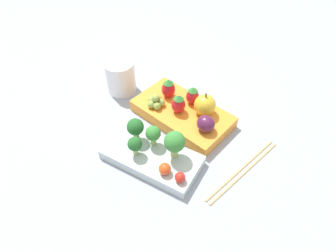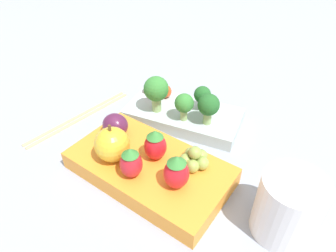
% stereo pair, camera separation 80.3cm
% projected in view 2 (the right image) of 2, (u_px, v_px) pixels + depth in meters
% --- Properties ---
extents(ground_plane, '(4.00, 4.00, 0.00)m').
position_uv_depth(ground_plane, '(170.00, 143.00, 0.48)').
color(ground_plane, '#939EB2').
extents(bento_box_savoury, '(0.21, 0.13, 0.02)m').
position_uv_depth(bento_box_savoury, '(183.00, 115.00, 0.52)').
color(bento_box_savoury, silver).
rests_on(bento_box_savoury, ground_plane).
extents(bento_box_fruit, '(0.23, 0.13, 0.03)m').
position_uv_depth(bento_box_fruit, '(149.00, 168.00, 0.42)').
color(bento_box_fruit, orange).
rests_on(bento_box_fruit, ground_plane).
extents(broccoli_floret_0, '(0.04, 0.04, 0.06)m').
position_uv_depth(broccoli_floret_0, '(156.00, 90.00, 0.49)').
color(broccoli_floret_0, '#93B770').
rests_on(broccoli_floret_0, bento_box_savoury).
extents(broccoli_floret_1, '(0.03, 0.03, 0.05)m').
position_uv_depth(broccoli_floret_1, '(209.00, 106.00, 0.46)').
color(broccoli_floret_1, '#93B770').
rests_on(broccoli_floret_1, bento_box_savoury).
extents(broccoli_floret_2, '(0.03, 0.03, 0.04)m').
position_uv_depth(broccoli_floret_2, '(202.00, 95.00, 0.50)').
color(broccoli_floret_2, '#93B770').
rests_on(broccoli_floret_2, bento_box_savoury).
extents(broccoli_floret_3, '(0.03, 0.03, 0.05)m').
position_uv_depth(broccoli_floret_3, '(182.00, 103.00, 0.47)').
color(broccoli_floret_3, '#93B770').
rests_on(broccoli_floret_3, bento_box_savoury).
extents(cherry_tomato_0, '(0.02, 0.02, 0.02)m').
position_uv_depth(cherry_tomato_0, '(165.00, 91.00, 0.54)').
color(cherry_tomato_0, '#DB4C1E').
rests_on(cherry_tomato_0, bento_box_savoury).
extents(cherry_tomato_1, '(0.02, 0.02, 0.02)m').
position_uv_depth(cherry_tomato_1, '(149.00, 88.00, 0.55)').
color(cherry_tomato_1, red).
rests_on(cherry_tomato_1, bento_box_savoury).
extents(apple, '(0.05, 0.05, 0.06)m').
position_uv_depth(apple, '(112.00, 144.00, 0.40)').
color(apple, gold).
rests_on(apple, bento_box_fruit).
extents(strawberry_0, '(0.03, 0.03, 0.05)m').
position_uv_depth(strawberry_0, '(176.00, 172.00, 0.36)').
color(strawberry_0, red).
rests_on(strawberry_0, bento_box_fruit).
extents(strawberry_1, '(0.03, 0.03, 0.05)m').
position_uv_depth(strawberry_1, '(131.00, 163.00, 0.37)').
color(strawberry_1, red).
rests_on(strawberry_1, bento_box_fruit).
extents(strawberry_2, '(0.03, 0.03, 0.05)m').
position_uv_depth(strawberry_2, '(155.00, 145.00, 0.40)').
color(strawberry_2, red).
rests_on(strawberry_2, bento_box_fruit).
extents(plum, '(0.04, 0.04, 0.04)m').
position_uv_depth(plum, '(115.00, 125.00, 0.44)').
color(plum, '#511E42').
rests_on(plum, bento_box_fruit).
extents(grape_cluster, '(0.04, 0.04, 0.03)m').
position_uv_depth(grape_cluster, '(194.00, 159.00, 0.40)').
color(grape_cluster, '#8EA84C').
rests_on(grape_cluster, bento_box_fruit).
extents(drinking_cup, '(0.07, 0.07, 0.08)m').
position_uv_depth(drinking_cup, '(288.00, 207.00, 0.33)').
color(drinking_cup, white).
rests_on(drinking_cup, ground_plane).
extents(chopsticks_pair, '(0.05, 0.21, 0.01)m').
position_uv_depth(chopsticks_pair, '(80.00, 117.00, 0.53)').
color(chopsticks_pair, tan).
rests_on(chopsticks_pair, ground_plane).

